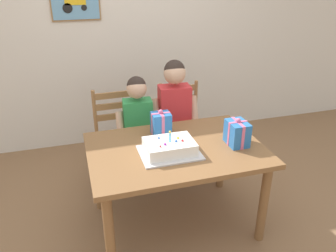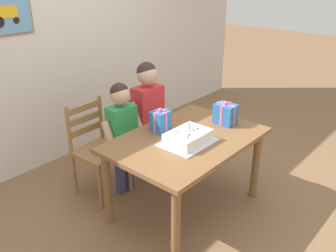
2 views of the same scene
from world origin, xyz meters
name	(u,v)px [view 1 (image 1 of 2)]	position (x,y,z in m)	size (l,w,h in m)	color
ground_plane	(175,221)	(0.00, 0.00, 0.00)	(20.00, 20.00, 0.00)	#846042
back_wall	(129,33)	(0.00, 1.74, 1.30)	(6.40, 0.11, 2.60)	silver
dining_table	(176,159)	(0.00, 0.00, 0.63)	(1.33, 0.92, 0.73)	brown
birthday_cake	(170,148)	(-0.07, -0.07, 0.77)	(0.44, 0.34, 0.19)	silver
gift_box_red_large	(237,133)	(0.47, -0.08, 0.82)	(0.15, 0.19, 0.22)	#286BB7
gift_box_beside_cake	(161,124)	(-0.05, 0.26, 0.82)	(0.16, 0.14, 0.22)	#286BB7
chair_left	(118,137)	(-0.33, 0.81, 0.47)	(0.43, 0.43, 0.92)	#996B42
chair_right	(182,128)	(0.33, 0.81, 0.47)	(0.44, 0.44, 0.92)	#996B42
child_older	(174,111)	(0.19, 0.63, 0.75)	(0.46, 0.27, 1.24)	#38426B
child_younger	(138,123)	(-0.16, 0.63, 0.68)	(0.41, 0.24, 1.12)	#38426B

